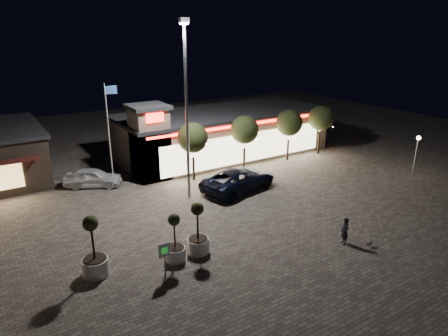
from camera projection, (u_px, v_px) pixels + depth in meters
ground at (225, 254)px, 21.83m from camera, size 90.00×90.00×0.00m
retail_building at (220, 133)px, 38.55m from camera, size 20.40×8.40×6.10m
floodlight_pole at (186, 102)px, 26.94m from camera, size 0.60×0.40×12.38m
flagpole at (110, 127)px, 29.70m from camera, size 0.95×0.10×8.00m
lamp_post_east at (417, 148)px, 32.74m from camera, size 0.36×0.36×3.48m
string_tree_a at (193, 138)px, 31.48m from camera, size 2.42×2.42×4.79m
string_tree_b at (245, 130)px, 34.00m from camera, size 2.42×2.42×4.79m
string_tree_c at (289, 123)px, 36.53m from camera, size 2.42×2.42×4.79m
string_tree_d at (321, 118)px, 38.56m from camera, size 2.42×2.42×4.79m
pickup_truck at (239, 179)px, 30.31m from camera, size 6.69×4.12×1.73m
white_sedan at (93, 177)px, 31.07m from camera, size 4.66×3.65×1.48m
pedestrian at (345, 231)px, 22.62m from camera, size 0.56×0.68×1.62m
dog at (370, 243)px, 22.52m from camera, size 0.45×0.20×0.24m
planter_left at (95, 257)px, 19.70m from camera, size 1.32×1.32×3.23m
planter_mid at (175, 246)px, 21.04m from camera, size 1.09×1.09×2.68m
planter_right at (198, 237)px, 21.75m from camera, size 1.21×1.21×2.97m
valet_sign at (164, 253)px, 19.56m from camera, size 0.59×0.09×1.80m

